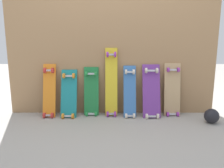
{
  "coord_description": "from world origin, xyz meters",
  "views": [
    {
      "loc": [
        -0.0,
        -3.06,
        1.05
      ],
      "look_at": [
        0.0,
        -0.07,
        0.44
      ],
      "focal_mm": 36.79,
      "sensor_mm": 36.0,
      "label": 1
    }
  ],
  "objects": [
    {
      "name": "skateboard_purple",
      "position": [
        0.53,
        -0.08,
        0.31
      ],
      "size": [
        0.23,
        0.29,
        0.76
      ],
      "color": "#6B338C",
      "rests_on": "ground"
    },
    {
      "name": "ground_plane",
      "position": [
        0.0,
        0.0,
        0.0
      ],
      "size": [
        12.0,
        12.0,
        0.0
      ],
      "primitive_type": "plane",
      "color": "#9E9991"
    },
    {
      "name": "skateboard_green",
      "position": [
        -0.28,
        -0.02,
        0.29
      ],
      "size": [
        0.2,
        0.18,
        0.72
      ],
      "color": "#1E7238",
      "rests_on": "ground"
    },
    {
      "name": "skateboard_blue",
      "position": [
        0.24,
        -0.07,
        0.31
      ],
      "size": [
        0.17,
        0.27,
        0.74
      ],
      "color": "#386BAD",
      "rests_on": "ground"
    },
    {
      "name": "skateboard_teal",
      "position": [
        -0.58,
        -0.08,
        0.28
      ],
      "size": [
        0.21,
        0.27,
        0.68
      ],
      "color": "#197A7F",
      "rests_on": "ground"
    },
    {
      "name": "skateboard_yellow",
      "position": [
        -0.01,
        -0.03,
        0.43
      ],
      "size": [
        0.16,
        0.2,
        0.97
      ],
      "color": "gold",
      "rests_on": "ground"
    },
    {
      "name": "skateboard_orange",
      "position": [
        -0.85,
        -0.06,
        0.32
      ],
      "size": [
        0.17,
        0.25,
        0.76
      ],
      "color": "orange",
      "rests_on": "ground"
    },
    {
      "name": "skateboard_natural",
      "position": [
        0.82,
        -0.02,
        0.32
      ],
      "size": [
        0.22,
        0.19,
        0.77
      ],
      "color": "tan",
      "rests_on": "ground"
    },
    {
      "name": "plywood_wall_panel",
      "position": [
        0.0,
        0.07,
        0.79
      ],
      "size": [
        2.83,
        0.04,
        1.58
      ],
      "primitive_type": "cube",
      "color": "#99724C",
      "rests_on": "ground"
    },
    {
      "name": "rubber_ball",
      "position": [
        1.24,
        -0.35,
        0.09
      ],
      "size": [
        0.18,
        0.18,
        0.18
      ],
      "primitive_type": "sphere",
      "color": "black",
      "rests_on": "ground"
    }
  ]
}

